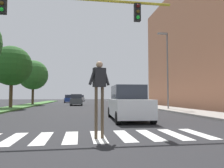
{
  "coord_description": "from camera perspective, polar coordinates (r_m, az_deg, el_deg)",
  "views": [
    {
      "loc": [
        -0.62,
        0.69,
        1.35
      ],
      "look_at": [
        2.07,
        18.37,
        2.39
      ],
      "focal_mm": 33.88,
      "sensor_mm": 36.0,
      "label": 1
    }
  ],
  "objects": [
    {
      "name": "ground_plane",
      "position": [
        29.35,
        -7.48,
        -5.94
      ],
      "size": [
        140.0,
        140.0,
        0.0
      ],
      "primitive_type": "plane",
      "color": "#262628"
    },
    {
      "name": "crosswalk",
      "position": [
        7.32,
        -3.75,
        -13.92
      ],
      "size": [
        7.65,
        2.2,
        0.01
      ],
      "color": "silver",
      "rests_on": "ground_plane"
    },
    {
      "name": "median_strip",
      "position": [
        28.28,
        -23.58,
        -5.64
      ],
      "size": [
        2.59,
        64.0,
        0.15
      ],
      "primitive_type": "cube",
      "color": "#477A38",
      "rests_on": "ground_plane"
    },
    {
      "name": "tree_far",
      "position": [
        25.77,
        -25.46,
        4.43
      ],
      "size": [
        4.36,
        4.36,
        6.73
      ],
      "color": "#4C3823",
      "rests_on": "median_strip"
    },
    {
      "name": "tree_distant",
      "position": [
        35.02,
        -20.5,
        2.28
      ],
      "size": [
        4.55,
        4.55,
        6.78
      ],
      "color": "#4C3823",
      "rests_on": "median_strip"
    },
    {
      "name": "sidewalk_right",
      "position": [
        28.79,
        9.66,
        -5.82
      ],
      "size": [
        3.0,
        64.0,
        0.15
      ],
      "primitive_type": "cube",
      "color": "#9E9991",
      "rests_on": "ground_plane"
    },
    {
      "name": "traffic_light_gantry",
      "position": [
        9.98,
        -27.17,
        14.94
      ],
      "size": [
        10.39,
        0.3,
        6.0
      ],
      "color": "gold",
      "rests_on": "median_strip"
    },
    {
      "name": "street_lamp_right",
      "position": [
        21.56,
        14.52,
        5.43
      ],
      "size": [
        1.02,
        0.24,
        7.5
      ],
      "color": "slate",
      "rests_on": "sidewalk_right"
    },
    {
      "name": "pedestrian_performer",
      "position": [
        6.85,
        -3.44,
        -0.72
      ],
      "size": [
        0.73,
        0.35,
        2.49
      ],
      "color": "brown",
      "rests_on": "ground_plane"
    },
    {
      "name": "suv_crossing",
      "position": [
        12.19,
        4.41,
        -5.29
      ],
      "size": [
        2.13,
        4.67,
        1.97
      ],
      "color": "silver",
      "rests_on": "ground_plane"
    },
    {
      "name": "sedan_midblock",
      "position": [
        32.13,
        -9.55,
        -4.32
      ],
      "size": [
        1.83,
        4.24,
        1.66
      ],
      "color": "#474C51",
      "rests_on": "ground_plane"
    },
    {
      "name": "sedan_distant",
      "position": [
        45.77,
        -11.64,
        -3.98
      ],
      "size": [
        2.19,
        4.35,
        1.68
      ],
      "color": "navy",
      "rests_on": "ground_plane"
    },
    {
      "name": "sedan_far_horizon",
      "position": [
        57.62,
        -8.52,
        -3.85
      ],
      "size": [
        2.2,
        4.45,
        1.7
      ],
      "color": "#B7B7BC",
      "rests_on": "ground_plane"
    }
  ]
}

